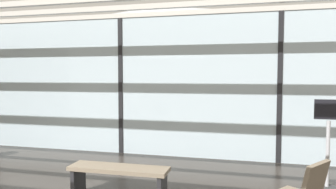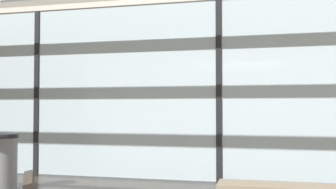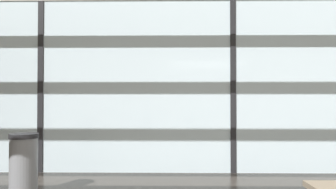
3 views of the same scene
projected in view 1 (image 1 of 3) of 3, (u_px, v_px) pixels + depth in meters
glass_curtain_wall at (121, 86)px, 7.49m from camera, size 14.00×0.08×3.13m
window_mullion_1 at (121, 86)px, 7.49m from camera, size 0.10×0.12×3.13m
window_mullion_2 at (279, 88)px, 6.63m from camera, size 0.10×0.12×3.13m
parked_airplane at (155, 67)px, 11.77m from camera, size 11.78×4.19×4.19m
waiting_bench at (119, 174)px, 4.78m from camera, size 1.50×0.41×0.47m
info_sign at (328, 147)px, 5.16m from camera, size 0.44×0.32×1.44m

